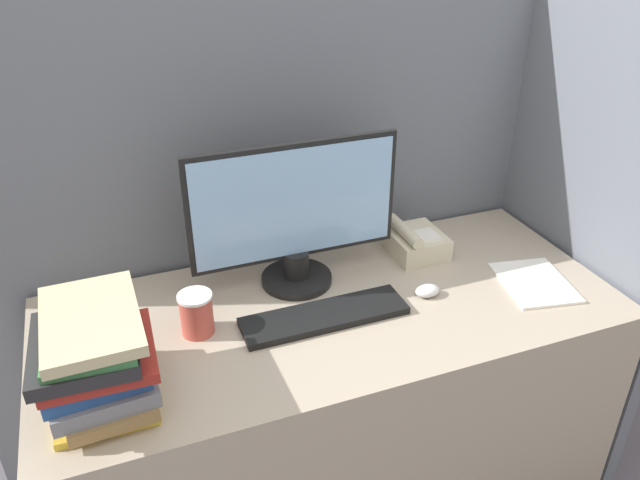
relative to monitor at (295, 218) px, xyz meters
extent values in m
cube|color=slate|center=(0.05, 0.22, -0.16)|extent=(1.97, 0.04, 1.57)
cube|color=slate|center=(0.88, -0.13, -0.16)|extent=(0.04, 0.75, 1.57)
cube|color=tan|center=(0.05, -0.16, -0.57)|extent=(1.57, 0.69, 0.73)
cylinder|color=black|center=(0.00, 0.00, -0.20)|extent=(0.20, 0.20, 0.02)
cylinder|color=black|center=(0.00, 0.00, -0.15)|extent=(0.07, 0.07, 0.08)
cube|color=black|center=(0.00, 0.00, 0.05)|extent=(0.59, 0.02, 0.34)
cube|color=#8CB7E5|center=(0.00, -0.01, 0.05)|extent=(0.57, 0.01, 0.31)
cube|color=black|center=(0.01, -0.20, -0.20)|extent=(0.45, 0.12, 0.02)
ellipsoid|color=silver|center=(0.32, -0.20, -0.19)|extent=(0.07, 0.05, 0.03)
cylinder|color=#BF4C3F|center=(-0.31, -0.14, -0.15)|extent=(0.08, 0.08, 0.11)
cylinder|color=white|center=(-0.31, -0.14, -0.10)|extent=(0.09, 0.09, 0.01)
cube|color=gold|center=(-0.56, -0.29, -0.20)|extent=(0.21, 0.27, 0.02)
cube|color=olive|center=(-0.55, -0.30, -0.17)|extent=(0.20, 0.29, 0.03)
cube|color=slate|center=(-0.56, -0.30, -0.14)|extent=(0.23, 0.27, 0.04)
cube|color=#264C8C|center=(-0.57, -0.29, -0.10)|extent=(0.23, 0.27, 0.04)
cube|color=maroon|center=(-0.55, -0.31, -0.07)|extent=(0.24, 0.25, 0.02)
cube|color=#262628|center=(-0.57, -0.31, -0.04)|extent=(0.23, 0.27, 0.03)
cube|color=#38723F|center=(-0.56, -0.29, -0.02)|extent=(0.20, 0.29, 0.02)
cube|color=#C6B78C|center=(-0.55, -0.29, 0.01)|extent=(0.20, 0.30, 0.03)
cube|color=beige|center=(0.40, 0.02, -0.17)|extent=(0.16, 0.18, 0.07)
cube|color=white|center=(0.42, 0.00, -0.14)|extent=(0.07, 0.08, 0.00)
cylinder|color=beige|center=(0.36, 0.02, -0.12)|extent=(0.04, 0.18, 0.04)
cube|color=white|center=(0.64, -0.26, -0.20)|extent=(0.23, 0.27, 0.01)
camera|label=1|loc=(-0.48, -1.44, 0.79)|focal=35.00mm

